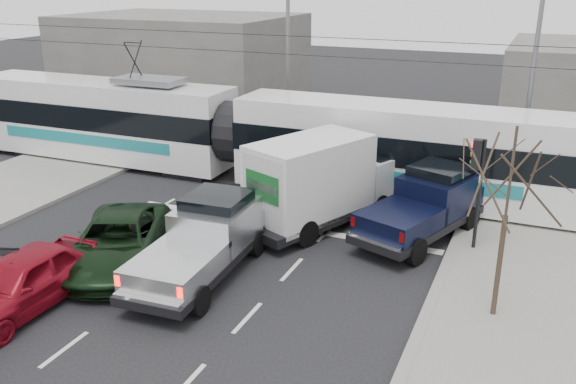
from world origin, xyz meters
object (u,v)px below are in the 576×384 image
at_px(street_lamp_far, 284,45).
at_px(street_lamp_near, 529,63).
at_px(silver_pickup, 206,238).
at_px(red_car, 22,281).
at_px(tram, 236,133).
at_px(bare_tree, 510,181).
at_px(green_car, 118,241).
at_px(traffic_signal, 478,170).
at_px(box_truck, 321,182).
at_px(navy_pickup, 427,204).

bearing_deg(street_lamp_far, street_lamp_near, -9.87).
xyz_separation_m(silver_pickup, red_car, (-3.41, -3.80, -0.30)).
distance_m(street_lamp_near, tram, 12.31).
bearing_deg(red_car, bare_tree, 21.36).
relative_size(silver_pickup, red_car, 1.32).
height_order(bare_tree, green_car, bare_tree).
bearing_deg(traffic_signal, bare_tree, -74.24).
relative_size(bare_tree, street_lamp_near, 0.56).
bearing_deg(red_car, tram, 90.47).
xyz_separation_m(traffic_signal, box_truck, (-5.21, 0.20, -1.15)).
distance_m(silver_pickup, navy_pickup, 7.58).
relative_size(street_lamp_near, street_lamp_far, 1.00).
relative_size(green_car, red_car, 1.17).
xyz_separation_m(navy_pickup, red_car, (-8.91, -9.02, -0.36)).
bearing_deg(bare_tree, street_lamp_far, 131.12).
height_order(traffic_signal, box_truck, traffic_signal).
bearing_deg(box_truck, traffic_signal, 21.00).
height_order(bare_tree, traffic_signal, bare_tree).
bearing_deg(green_car, street_lamp_far, 69.22).
height_order(traffic_signal, green_car, traffic_signal).
xyz_separation_m(street_lamp_near, silver_pickup, (-7.92, -12.08, -4.02)).
xyz_separation_m(bare_tree, green_car, (-10.95, -1.24, -3.03)).
bearing_deg(street_lamp_near, traffic_signal, -96.41).
bearing_deg(bare_tree, red_car, -159.32).
relative_size(box_truck, red_car, 1.45).
xyz_separation_m(traffic_signal, silver_pickup, (-7.08, -4.58, -1.65)).
relative_size(traffic_signal, red_car, 0.77).
bearing_deg(box_truck, street_lamp_near, 73.50).
distance_m(silver_pickup, box_truck, 5.15).
height_order(navy_pickup, red_car, navy_pickup).
bearing_deg(bare_tree, box_truck, 146.52).
height_order(tram, box_truck, tram).
relative_size(street_lamp_near, red_car, 1.93).
height_order(street_lamp_far, navy_pickup, street_lamp_far).
height_order(street_lamp_near, navy_pickup, street_lamp_near).
height_order(street_lamp_far, green_car, street_lamp_far).
height_order(street_lamp_near, box_truck, street_lamp_near).
bearing_deg(green_car, bare_tree, -17.57).
distance_m(bare_tree, navy_pickup, 5.98).
bearing_deg(green_car, box_truck, 25.66).
relative_size(silver_pickup, navy_pickup, 1.04).
distance_m(box_truck, red_car, 10.10).
distance_m(bare_tree, tram, 14.02).
height_order(box_truck, navy_pickup, box_truck).
bearing_deg(navy_pickup, street_lamp_near, 90.06).
height_order(traffic_signal, silver_pickup, traffic_signal).
relative_size(box_truck, navy_pickup, 1.15).
relative_size(bare_tree, navy_pickup, 0.85).
relative_size(box_truck, green_car, 1.24).
height_order(tram, green_car, tram).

